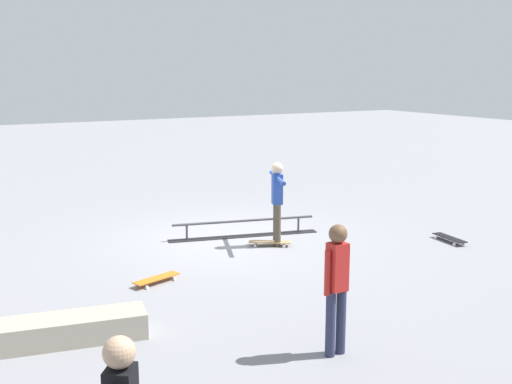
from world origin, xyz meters
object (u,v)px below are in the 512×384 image
at_px(loose_skateboard_black, 450,238).
at_px(loose_skateboard_orange, 157,279).
at_px(skate_ledge, 68,329).
at_px(skater_main, 277,198).
at_px(grind_rail, 244,229).
at_px(skateboard_main, 270,242).
at_px(bystander_red_shirt, 337,282).

xyz_separation_m(loose_skateboard_black, loose_skateboard_orange, (5.85, -0.51, 0.00)).
bearing_deg(loose_skateboard_orange, skate_ledge, -155.92).
height_order(skate_ledge, loose_skateboard_black, skate_ledge).
xyz_separation_m(skate_ledge, loose_skateboard_black, (-7.55, -1.00, -0.09)).
relative_size(skate_ledge, skater_main, 1.19).
bearing_deg(grind_rail, loose_skateboard_black, 158.93).
relative_size(skater_main, skateboard_main, 2.06).
bearing_deg(skateboard_main, grind_rail, -49.80).
distance_m(skateboard_main, loose_skateboard_orange, 2.79).
xyz_separation_m(skate_ledge, bystander_red_shirt, (-2.68, 1.88, 0.73)).
xyz_separation_m(grind_rail, loose_skateboard_black, (-3.33, 2.31, -0.08)).
distance_m(bystander_red_shirt, loose_skateboard_orange, 3.62).
distance_m(bystander_red_shirt, loose_skateboard_black, 5.72).
bearing_deg(grind_rail, bystander_red_shirt, 87.16).
distance_m(grind_rail, skate_ledge, 5.37).
relative_size(grind_rail, skate_ledge, 1.59).
relative_size(grind_rail, skater_main, 1.89).
bearing_deg(bystander_red_shirt, skateboard_main, 65.76).
bearing_deg(loose_skateboard_orange, skater_main, 0.89).
distance_m(skate_ledge, skateboard_main, 4.97).
relative_size(grind_rail, loose_skateboard_black, 3.72).
distance_m(skater_main, loose_skateboard_black, 3.51).
bearing_deg(skater_main, skate_ledge, 138.83).
distance_m(grind_rail, loose_skateboard_black, 4.06).
bearing_deg(loose_skateboard_black, grind_rail, -118.78).
bearing_deg(grind_rail, skateboard_main, 110.59).
height_order(skate_ledge, skateboard_main, skate_ledge).
height_order(bystander_red_shirt, loose_skateboard_black, bystander_red_shirt).
xyz_separation_m(skate_ledge, skater_main, (-4.47, -2.43, 0.77)).
xyz_separation_m(grind_rail, skateboard_main, (-0.10, 0.86, -0.08)).
xyz_separation_m(skate_ledge, skateboard_main, (-4.33, -2.45, -0.09)).
relative_size(skate_ledge, skateboard_main, 2.45).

